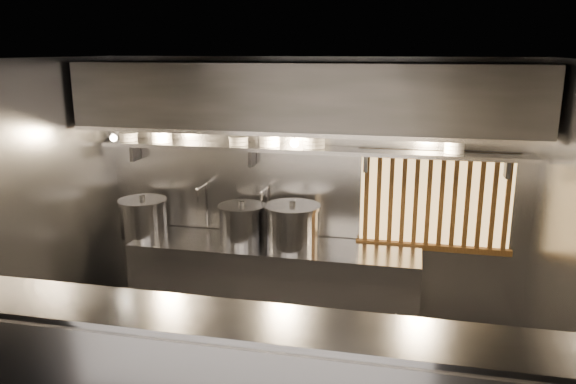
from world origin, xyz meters
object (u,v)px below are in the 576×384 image
at_px(pendant_bulb, 294,143).
at_px(heat_lamp, 112,132).
at_px(stock_pot_mid, 242,223).
at_px(stock_pot_left, 144,217).
at_px(stock_pot_right, 292,226).

bearing_deg(pendant_bulb, heat_lamp, -169.00).
xyz_separation_m(heat_lamp, stock_pot_mid, (1.25, 0.32, -0.97)).
distance_m(stock_pot_left, stock_pot_right, 1.65).
bearing_deg(stock_pot_right, heat_lamp, -171.46).
bearing_deg(stock_pot_right, stock_pot_mid, 175.19).
bearing_deg(pendant_bulb, stock_pot_left, -177.07).
height_order(heat_lamp, stock_pot_left, heat_lamp).
xyz_separation_m(heat_lamp, stock_pot_right, (1.79, 0.27, -0.94)).
relative_size(stock_pot_left, stock_pot_mid, 1.07).
xyz_separation_m(heat_lamp, pendant_bulb, (1.80, 0.35, -0.11)).
relative_size(heat_lamp, stock_pot_left, 0.53).
distance_m(stock_pot_mid, stock_pot_right, 0.55).
height_order(stock_pot_mid, stock_pot_right, stock_pot_right).
relative_size(pendant_bulb, stock_pot_right, 0.25).
bearing_deg(stock_pot_left, stock_pot_mid, 2.63).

